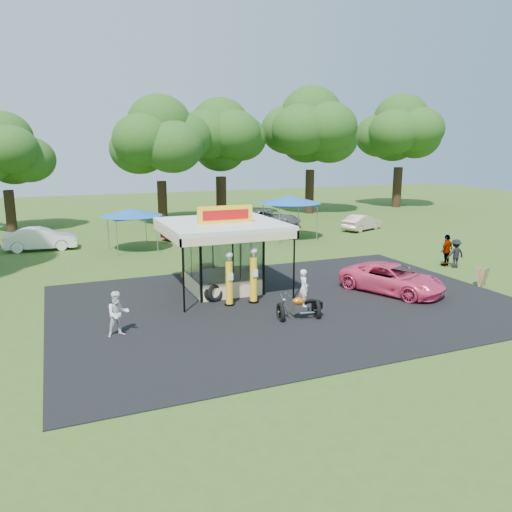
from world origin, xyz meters
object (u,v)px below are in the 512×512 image
object	(u,v)px
spectator_east_a	(455,254)
bg_car_a	(41,239)
tent_east	(290,200)
a_frame_sign	(482,277)
bg_car_d	(270,218)
pink_sedan	(392,279)
gas_station_kiosk	(222,255)
gas_pump_right	(254,276)
gas_pump_left	(229,280)
bg_car_b	(188,230)
bg_car_c	(260,226)
kiosk_car	(209,271)
tent_west	(131,213)
spectator_west	(118,314)
motorcycle	(302,299)
bg_car_e	(362,222)
spectator_east_b	(447,250)

from	to	relation	value
spectator_east_a	bg_car_a	bearing A→B (deg)	-29.35
bg_car_a	tent_east	size ratio (longest dim) A/B	0.99
a_frame_sign	bg_car_d	size ratio (longest dim) A/B	0.18
pink_sedan	tent_east	xyz separation A→B (m)	(1.82, 14.83, 2.27)
gas_station_kiosk	gas_pump_right	world-z (taller)	gas_station_kiosk
gas_station_kiosk	gas_pump_left	distance (m)	2.44
gas_pump_left	bg_car_b	bearing A→B (deg)	81.21
bg_car_c	bg_car_d	xyz separation A→B (m)	(2.40, 3.54, 0.06)
pink_sedan	tent_east	bearing A→B (deg)	58.79
kiosk_car	spectator_east_a	size ratio (longest dim) A/B	1.70
tent_west	bg_car_b	bearing A→B (deg)	34.28
spectator_east_a	tent_east	xyz separation A→B (m)	(-4.73, 12.03, 2.13)
gas_pump_right	spectator_west	distance (m)	6.37
motorcycle	kiosk_car	size ratio (longest dim) A/B	0.76
motorcycle	tent_west	bearing A→B (deg)	112.12
gas_pump_left	tent_west	size ratio (longest dim) A/B	0.60
bg_car_b	bg_car_e	xyz separation A→B (m)	(14.44, -1.88, 0.02)
spectator_west	gas_pump_right	bearing A→B (deg)	8.96
gas_station_kiosk	tent_east	bearing A→B (deg)	51.25
motorcycle	bg_car_e	xyz separation A→B (m)	(14.95, 17.84, -0.17)
gas_station_kiosk	motorcycle	distance (m)	5.43
bg_car_a	bg_car_d	world-z (taller)	bg_car_a
bg_car_c	bg_car_d	size ratio (longest dim) A/B	0.75
gas_pump_right	tent_west	world-z (taller)	tent_west
a_frame_sign	spectator_east_b	world-z (taller)	spectator_east_b
spectator_east_b	bg_car_a	distance (m)	26.07
kiosk_car	bg_car_c	xyz separation A→B (m)	(7.76, 11.56, 0.22)
gas_pump_right	bg_car_d	xyz separation A→B (m)	(9.50, 19.66, -0.47)
bg_car_a	bg_car_b	world-z (taller)	bg_car_a
bg_car_d	bg_car_e	world-z (taller)	bg_car_d
gas_pump_right	bg_car_b	size ratio (longest dim) A/B	0.58
spectator_east_b	spectator_west	bearing A→B (deg)	-4.59
motorcycle	bg_car_b	world-z (taller)	motorcycle
motorcycle	bg_car_e	size ratio (longest dim) A/B	0.53
bg_car_a	tent_west	world-z (taller)	tent_west
bg_car_c	gas_pump_left	bearing A→B (deg)	175.61
bg_car_a	bg_car_b	xyz separation A→B (m)	(10.35, 0.61, -0.12)
gas_pump_right	tent_west	size ratio (longest dim) A/B	0.63
spectator_east_b	kiosk_car	bearing A→B (deg)	-26.00
spectator_east_b	pink_sedan	bearing A→B (deg)	10.78
tent_east	spectator_west	bearing A→B (deg)	-133.10
kiosk_car	tent_west	size ratio (longest dim) A/B	0.69
spectator_east_a	tent_east	bearing A→B (deg)	-64.48
bg_car_b	bg_car_a	bearing A→B (deg)	70.23
spectator_east_a	bg_car_c	world-z (taller)	spectator_east_a
bg_car_b	bg_car_e	size ratio (longest dim) A/B	1.10
a_frame_sign	tent_east	xyz separation A→B (m)	(-3.00, 15.66, 2.46)
kiosk_car	tent_east	bearing A→B (deg)	-44.82
gas_pump_left	tent_east	size ratio (longest dim) A/B	0.52
bg_car_a	tent_east	bearing A→B (deg)	-93.85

